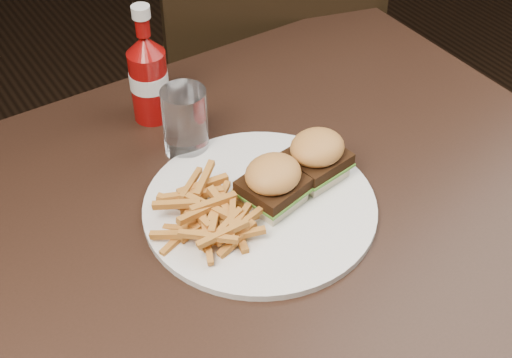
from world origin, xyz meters
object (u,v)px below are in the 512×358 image
plate (260,207)px  ketchup_bottle (150,86)px  dining_table (209,240)px  chair_far (248,92)px  tumbler (185,121)px

plate → ketchup_bottle: (-0.03, 0.28, 0.06)m
plate → dining_table: bearing=177.1°
chair_far → plate: plate is taller
ketchup_bottle → dining_table: bearing=-101.2°
dining_table → chair_far: bearing=53.8°
plate → ketchup_bottle: 0.29m
plate → chair_far: bearing=59.0°
tumbler → chair_far: bearing=49.1°
ketchup_bottle → tumbler: size_ratio=1.13×
tumbler → dining_table: bearing=-109.6°
chair_far → plate: bearing=74.9°
chair_far → ketchup_bottle: 0.67m
dining_table → tumbler: size_ratio=11.19×
chair_far → dining_table: bearing=69.6°
dining_table → ketchup_bottle: size_ratio=9.94×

